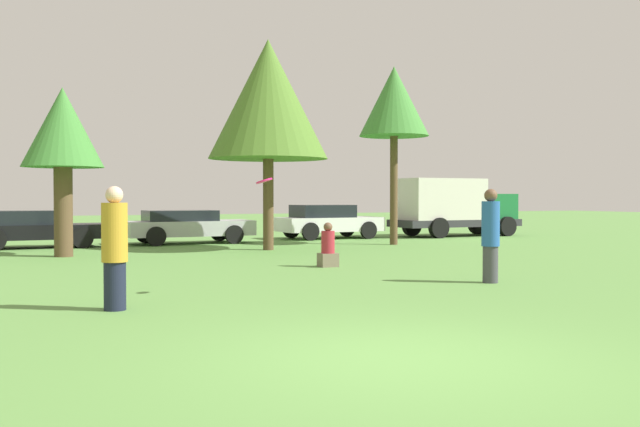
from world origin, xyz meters
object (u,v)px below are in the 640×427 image
at_px(parked_car_black, 35,228).
at_px(delivery_truck_green, 452,206).
at_px(bystander_sitting, 328,249).
at_px(tree_3, 394,103).
at_px(person_thrower, 115,248).
at_px(tree_2, 268,100).
at_px(frisbee, 264,181).
at_px(person_catcher, 491,235).
at_px(parked_car_white, 328,221).
at_px(tree_1, 63,132).
at_px(parked_car_silver, 187,225).

bearing_deg(parked_car_black, delivery_truck_green, -0.98).
xyz_separation_m(bystander_sitting, delivery_truck_green, (10.32, 9.81, 0.87)).
bearing_deg(parked_car_black, tree_3, -18.06).
xyz_separation_m(person_thrower, tree_2, (6.04, 10.20, 3.81)).
distance_m(frisbee, bystander_sitting, 5.31).
relative_size(tree_2, parked_car_black, 1.56).
bearing_deg(delivery_truck_green, person_catcher, -123.91).
bearing_deg(frisbee, person_catcher, -0.51).
bearing_deg(delivery_truck_green, tree_3, -145.70).
xyz_separation_m(person_catcher, tree_2, (-1.10, 9.75, 3.80)).
xyz_separation_m(person_catcher, frisbee, (-4.64, 0.04, 1.01)).
relative_size(parked_car_black, parked_car_white, 1.02).
xyz_separation_m(bystander_sitting, tree_2, (0.49, 5.63, 4.29)).
distance_m(tree_2, parked_car_white, 7.52).
bearing_deg(parked_car_white, person_thrower, -126.32).
bearing_deg(person_thrower, delivery_truck_green, 38.61).
distance_m(parked_car_white, delivery_truck_green, 5.66).
bearing_deg(frisbee, tree_1, 104.78).
relative_size(parked_car_black, delivery_truck_green, 0.75).
bearing_deg(person_catcher, parked_car_black, -63.84).
xyz_separation_m(parked_car_white, delivery_truck_green, (5.60, -0.57, 0.58)).
bearing_deg(parked_car_white, person_catcher, -104.00).
bearing_deg(person_thrower, frisbee, 7.50).
distance_m(tree_3, parked_car_black, 12.81).
height_order(tree_2, parked_car_white, tree_2).
distance_m(tree_2, tree_3, 4.90).
bearing_deg(parked_car_white, tree_2, -133.46).
bearing_deg(parked_car_silver, tree_1, -139.49).
relative_size(tree_2, parked_car_white, 1.59).
relative_size(person_catcher, delivery_truck_green, 0.32).
height_order(frisbee, tree_3, tree_3).
bearing_deg(tree_3, tree_2, -173.40).
distance_m(tree_2, delivery_truck_green, 11.21).
bearing_deg(person_catcher, bystander_sitting, -72.47).
height_order(tree_1, delivery_truck_green, tree_1).
distance_m(tree_3, delivery_truck_green, 7.15).
xyz_separation_m(person_thrower, parked_car_black, (-0.69, 14.13, -0.26)).
bearing_deg(bystander_sitting, parked_car_black, 123.11).
distance_m(person_catcher, parked_car_black, 15.76).
height_order(tree_3, delivery_truck_green, tree_3).
relative_size(person_thrower, parked_car_white, 0.44).
distance_m(person_thrower, parked_car_silver, 14.89).
relative_size(bystander_sitting, parked_car_silver, 0.23).
xyz_separation_m(frisbee, delivery_truck_green, (13.36, 13.90, -0.64)).
relative_size(bystander_sitting, delivery_truck_green, 0.19).
bearing_deg(bystander_sitting, person_thrower, -140.45).
distance_m(person_thrower, frisbee, 2.75).
xyz_separation_m(person_thrower, delivery_truck_green, (15.86, 14.39, 0.38)).
height_order(tree_2, tree_3, tree_2).
distance_m(person_catcher, parked_car_white, 14.84).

